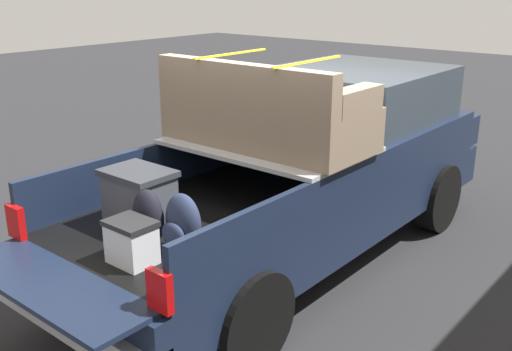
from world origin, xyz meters
name	(u,v)px	position (x,y,z in m)	size (l,w,h in m)	color
ground_plane	(291,256)	(0.00, 0.00, 0.00)	(40.00, 40.00, 0.00)	#262628
pickup_truck	(312,163)	(0.37, 0.00, 0.99)	(6.05, 2.06, 2.23)	#162138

